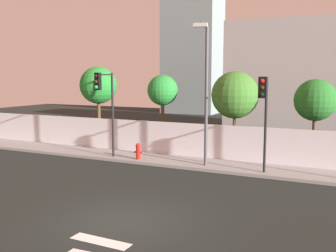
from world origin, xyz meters
TOP-DOWN VIEW (x-y plane):
  - ground_plane at (0.00, 0.00)m, footprint 80.00×80.00m
  - sidewalk at (0.00, 8.20)m, footprint 36.00×2.40m
  - perimeter_wall at (0.00, 9.49)m, footprint 36.00×0.18m
  - traffic_light_left at (2.93, 6.92)m, footprint 0.35×1.38m
  - traffic_light_center at (-5.40, 7.01)m, footprint 0.48×1.23m
  - street_lamp_curbside at (0.05, 7.48)m, footprint 0.72×2.02m
  - fire_hydrant at (-3.68, 7.51)m, footprint 0.44×0.26m
  - roadside_tree_leftmost at (-8.55, 10.86)m, footprint 2.41×2.41m
  - roadside_tree_midleft at (-3.89, 10.86)m, footprint 1.83×1.83m
  - roadside_tree_midright at (0.55, 10.86)m, footprint 2.60×2.60m
  - roadside_tree_rightmost at (4.71, 10.86)m, footprint 2.12×2.12m
  - low_building_distant at (2.59, 23.49)m, footprint 11.49×6.00m

SIDE VIEW (x-z plane):
  - ground_plane at x=0.00m, z-range 0.00..0.00m
  - sidewalk at x=0.00m, z-range 0.00..0.15m
  - fire_hydrant at x=-3.68m, z-range 0.18..1.04m
  - perimeter_wall at x=0.00m, z-range 0.15..1.95m
  - roadside_tree_rightmost at x=4.71m, z-range 1.11..5.48m
  - traffic_light_left at x=2.93m, z-range 1.16..5.50m
  - traffic_light_center at x=-5.40m, z-range 1.19..5.74m
  - roadside_tree_midright at x=0.55m, z-range 1.09..5.87m
  - roadside_tree_midleft at x=-3.89m, z-range 1.35..5.95m
  - roadside_tree_leftmost at x=-8.55m, z-range 1.35..6.50m
  - street_lamp_curbside at x=0.05m, z-range 0.78..7.46m
  - low_building_distant at x=2.59m, z-range 0.00..8.96m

